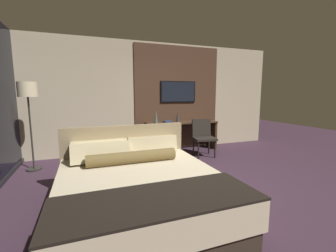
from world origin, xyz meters
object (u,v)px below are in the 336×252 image
Objects in this scene: tv at (178,92)px; desk_chair at (203,134)px; vase_tall at (178,117)px; desk at (181,131)px; book at (167,122)px; vase_short at (156,117)px; bed at (139,189)px; floor_lamp at (28,97)px.

desk_chair is (0.28, -0.89, -1.03)m from tv.
desk is at bearing -25.92° from vase_tall.
book is (-0.38, -0.20, -0.77)m from tv.
vase_short is (-0.61, -0.03, 0.02)m from vase_tall.
vase_tall reaches higher than book.
desk is 1.87× the size of tv.
desk_chair is at bearing 45.37° from bed.
vase_short is (1.11, 2.78, 0.60)m from bed.
floor_lamp is 5.71× the size of vase_short.
bed is 3.06m from vase_short.
desk is at bearing -1.01° from vase_short.
book is at bearing 1.00° from vase_short.
bed is at bearing -55.90° from floor_lamp.
bed is 8.54× the size of book.
bed is 2.14× the size of tv.
desk is 0.72m from desk_chair.
vase_short is at bearing -163.48° from tv.
floor_lamp is at bearing -170.56° from vase_short.
vase_short is (-0.69, -0.21, -0.63)m from tv.
tv is at bearing 58.94° from bed.
desk is 1.05m from tv.
vase_tall is (3.29, 0.48, -0.55)m from floor_lamp.
vase_short reaches higher than book.
vase_tall is at bearing 8.25° from floor_lamp.
vase_tall reaches higher than desk.
book is at bearing 143.18° from desk_chair.
vase_short reaches higher than vase_tall.
vase_tall is 0.32m from book.
vase_short is at bearing 9.44° from floor_lamp.
floor_lamp is (-3.66, 0.23, 0.92)m from desk_chair.
floor_lamp is at bearing -171.41° from book.
floor_lamp is at bearing -171.75° from vase_tall.
bed reaches higher than book.
book reaches higher than desk.
floor_lamp is (-1.58, 2.34, 1.13)m from bed.
bed is 8.44× the size of vase_tall.
tv reaches higher than vase_tall.
book is at bearing 63.08° from bed.
desk_chair is (2.08, 2.10, 0.21)m from bed.
bed is 3.16m from book.
tv is at bearing 90.00° from desk.
desk_chair is 2.94× the size of vase_short.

